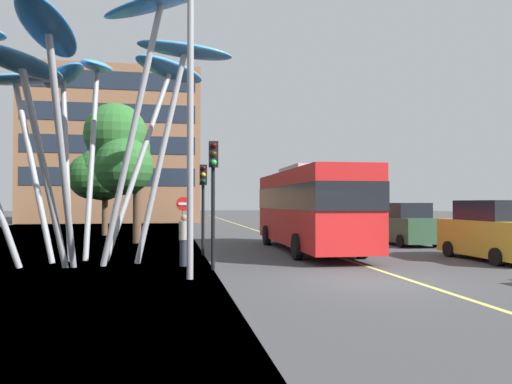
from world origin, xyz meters
name	(u,v)px	position (x,y,z in m)	size (l,w,h in m)	color
ground	(345,284)	(-0.74, 0.00, -0.05)	(120.00, 240.00, 0.10)	#424244
red_bus	(309,205)	(0.59, 8.15, 1.98)	(2.84, 11.02, 3.62)	red
leaf_sculpture	(77,69)	(-8.38, 5.11, 6.61)	(11.26, 10.09, 8.95)	#9EA0A5
traffic_light_kerb_near	(213,177)	(-3.93, 2.92, 2.87)	(0.28, 0.42, 3.97)	black
traffic_light_kerb_far	(203,190)	(-3.96, 7.24, 2.59)	(0.28, 0.42, 3.57)	black
car_parked_mid	(494,232)	(6.24, 3.72, 1.02)	(2.07, 4.57, 2.16)	gold
car_parked_far	(406,225)	(6.16, 10.33, 0.97)	(1.97, 3.89, 2.07)	#2D5138
street_lamp	(201,85)	(-4.43, 1.20, 5.30)	(1.45, 0.44, 8.47)	gray
tree_pavement_near	(120,149)	(-7.80, 13.73, 4.80)	(3.50, 4.79, 7.15)	brown
tree_pavement_far	(105,169)	(-9.33, 20.12, 4.18)	(4.18, 4.37, 6.84)	brown
pedestrian	(184,240)	(-4.79, 4.07, 0.85)	(0.34, 0.34, 1.69)	#2D3342
no_entry_sign	(183,215)	(-4.70, 9.19, 1.56)	(0.60, 0.12, 2.33)	gray
backdrop_building	(117,150)	(-11.23, 45.48, 8.04)	(18.00, 13.72, 16.07)	#8E6042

